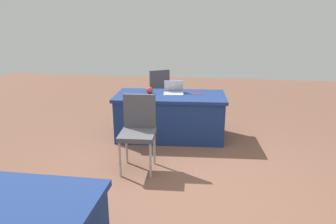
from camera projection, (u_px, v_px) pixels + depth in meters
ground_plane at (178, 186)px, 3.51m from camera, size 14.40×14.40×0.00m
table_foreground at (170, 116)px, 4.94m from camera, size 1.84×1.00×0.72m
chair_tucked_left at (138, 128)px, 3.80m from camera, size 0.47×0.47×0.97m
chair_tucked_right at (157, 89)px, 6.03m from camera, size 0.61×0.61×0.96m
laptop_silver at (174, 91)px, 4.90m from camera, size 0.35×0.33×0.21m
yarn_ball at (150, 90)px, 4.89m from camera, size 0.11×0.11×0.11m
scissors_red at (196, 94)px, 4.87m from camera, size 0.18×0.05×0.01m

